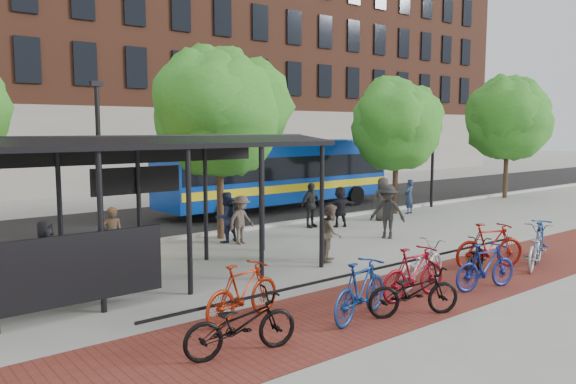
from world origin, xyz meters
TOP-DOWN VIEW (x-y plane):
  - ground at (0.00, 0.00)m, footprint 160.00×160.00m
  - asphalt_street at (0.00, 8.00)m, footprint 160.00×8.00m
  - curb at (0.00, 4.00)m, footprint 160.00×0.25m
  - brick_strip at (-2.00, -5.00)m, footprint 24.00×3.00m
  - bike_rack_rail at (-3.30, -4.10)m, footprint 12.00×0.05m
  - building_brick at (10.00, 26.00)m, footprint 55.00×14.00m
  - bus_shelter at (-8.13, -0.48)m, footprint 10.60×3.07m
  - tree_b at (-2.90, 3.35)m, footprint 5.15×4.20m
  - tree_c at (6.09, 3.35)m, footprint 4.66×3.80m
  - tree_d at (15.10, 3.35)m, footprint 5.39×4.40m
  - lamp_post_left at (-7.00, 3.60)m, footprint 0.35×0.20m
  - lamp_post_right at (9.00, 3.60)m, footprint 0.35×0.20m
  - bus at (2.74, 7.42)m, footprint 11.86×3.07m
  - bike_0 at (-8.01, -5.42)m, footprint 2.10×1.04m
  - bike_1 at (-7.05, -4.06)m, footprint 2.01×0.90m
  - bike_3 at (-5.22, -5.46)m, footprint 2.08×1.08m
  - bike_4 at (-4.23, -5.97)m, footprint 2.06×1.42m
  - bike_5 at (-3.33, -5.24)m, footprint 1.98×0.62m
  - bike_6 at (-2.36, -4.69)m, footprint 2.15×1.08m
  - bike_7 at (-1.44, -5.83)m, footprint 1.90×0.88m
  - bike_8 at (-0.46, -4.91)m, footprint 1.82×1.16m
  - bike_9 at (0.42, -4.78)m, footprint 2.15×1.32m
  - bike_10 at (1.46, -5.49)m, footprint 2.26×1.44m
  - bike_11 at (2.36, -5.15)m, footprint 2.00×1.23m
  - pedestrian_0 at (-9.22, 1.39)m, footprint 0.84×0.88m
  - pedestrian_1 at (-7.34, 1.90)m, footprint 0.68×0.53m
  - pedestrian_2 at (-3.22, 2.61)m, footprint 0.88×0.73m
  - pedestrian_3 at (-2.98, 2.07)m, footprint 1.12×0.78m
  - pedestrian_4 at (0.79, 2.97)m, footprint 1.04×0.51m
  - pedestrian_5 at (1.76, 2.37)m, footprint 1.51×0.89m
  - pedestrian_6 at (4.17, 2.37)m, footprint 1.01×0.86m
  - pedestrian_7 at (6.42, 2.86)m, footprint 0.62×0.47m
  - pedestrian_8 at (-2.32, -1.50)m, footprint 1.00×0.97m
  - pedestrian_9 at (1.46, -0.26)m, footprint 1.19×1.37m

SIDE VIEW (x-z plane):
  - ground at x=0.00m, z-range 0.00..0.00m
  - bike_rack_rail at x=-3.30m, z-range -0.47..0.47m
  - brick_strip at x=-2.00m, z-range 0.00..0.01m
  - asphalt_street at x=0.00m, z-range 0.00..0.01m
  - curb at x=0.00m, z-range 0.00..0.12m
  - bike_8 at x=-0.46m, z-range 0.00..0.90m
  - bike_4 at x=-4.23m, z-range 0.00..1.03m
  - bike_0 at x=-8.01m, z-range 0.00..1.06m
  - bike_6 at x=-2.36m, z-range 0.00..1.08m
  - bike_7 at x=-1.44m, z-range 0.00..1.10m
  - bike_10 at x=1.46m, z-range 0.00..1.12m
  - bike_11 at x=2.36m, z-range 0.00..1.16m
  - bike_1 at x=-7.05m, z-range 0.00..1.17m
  - bike_5 at x=-3.33m, z-range 0.00..1.18m
  - bike_3 at x=-5.22m, z-range 0.00..1.20m
  - bike_9 at x=0.42m, z-range 0.00..1.25m
  - pedestrian_7 at x=6.42m, z-range 0.00..1.52m
  - pedestrian_0 at x=-9.22m, z-range 0.00..1.52m
  - pedestrian_5 at x=1.76m, z-range 0.00..1.55m
  - pedestrian_3 at x=-2.98m, z-range 0.00..1.59m
  - pedestrian_8 at x=-2.32m, z-range 0.00..1.63m
  - pedestrian_1 at x=-7.34m, z-range 0.00..1.63m
  - pedestrian_2 at x=-3.22m, z-range 0.00..1.67m
  - pedestrian_4 at x=0.79m, z-range 0.00..1.71m
  - pedestrian_6 at x=4.17m, z-range 0.00..1.76m
  - pedestrian_9 at x=1.46m, z-range 0.00..1.84m
  - bus at x=2.74m, z-range 0.24..3.42m
  - lamp_post_left at x=-7.00m, z-range 0.18..5.31m
  - lamp_post_right at x=9.00m, z-range 0.18..5.31m
  - bus_shelter at x=-8.13m, z-range 1.20..4.80m
  - tree_c at x=6.09m, z-range 1.09..7.02m
  - tree_b at x=-2.90m, z-range 1.22..7.69m
  - tree_d at x=15.10m, z-range 1.19..7.74m
  - building_brick at x=10.00m, z-range 0.00..20.00m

